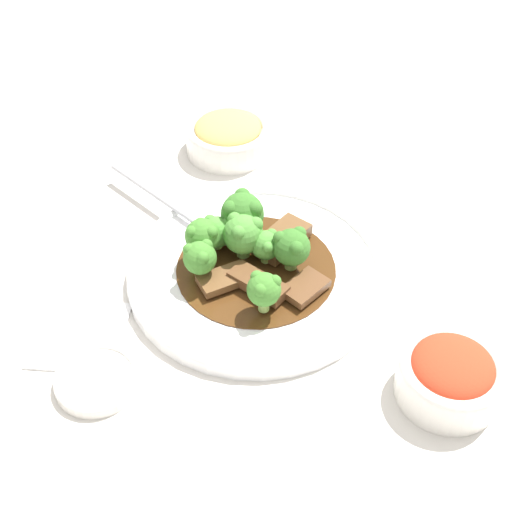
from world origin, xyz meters
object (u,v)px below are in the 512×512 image
object	(u,v)px
broccoli_floret_7	(266,245)
side_bowl_appetizer	(228,135)
beef_strip_1	(258,284)
beef_strip_3	(282,239)
beef_strip_0	(224,279)
side_bowl_kimchi	(450,375)
broccoli_floret_4	(200,258)
broccoli_floret_6	(216,231)
broccoli_floret_1	(292,247)
broccoli_floret_2	(202,236)
broccoli_floret_0	(243,234)
main_plate	(256,272)
broccoli_floret_5	(242,213)
broccoli_floret_3	(264,289)
serving_spoon	(200,224)
beef_strip_2	(305,287)

from	to	relation	value
broccoli_floret_7	side_bowl_appetizer	distance (m)	0.24
beef_strip_1	beef_strip_3	bearing A→B (deg)	178.53
beef_strip_0	side_bowl_appetizer	bearing A→B (deg)	-159.73
side_bowl_kimchi	side_bowl_appetizer	distance (m)	0.46
broccoli_floret_4	side_bowl_kimchi	xyz separation A→B (m)	(0.05, 0.27, -0.02)
broccoli_floret_6	broccoli_floret_7	distance (m)	0.06
broccoli_floret_1	broccoli_floret_2	distance (m)	0.10
broccoli_floret_0	broccoli_floret_4	size ratio (longest dim) A/B	1.12
main_plate	broccoli_floret_1	world-z (taller)	broccoli_floret_1
beef_strip_3	broccoli_floret_5	bearing A→B (deg)	-86.55
broccoli_floret_0	broccoli_floret_3	distance (m)	0.09
main_plate	broccoli_floret_4	world-z (taller)	broccoli_floret_4
broccoli_floret_4	broccoli_floret_5	bearing A→B (deg)	166.21
broccoli_floret_7	main_plate	bearing A→B (deg)	-31.38
broccoli_floret_5	side_bowl_kimchi	world-z (taller)	broccoli_floret_5
broccoli_floret_6	broccoli_floret_2	bearing A→B (deg)	-19.22
broccoli_floret_7	serving_spoon	distance (m)	0.10
main_plate	broccoli_floret_4	distance (m)	0.07
broccoli_floret_0	broccoli_floret_7	xyz separation A→B (m)	(0.00, 0.03, -0.01)
beef_strip_3	broccoli_floret_5	distance (m)	0.05
beef_strip_3	broccoli_floret_0	xyz separation A→B (m)	(0.03, -0.03, 0.02)
main_plate	beef_strip_0	size ratio (longest dim) A/B	4.73
broccoli_floret_1	serving_spoon	bearing A→B (deg)	-102.68
beef_strip_3	broccoli_floret_4	distance (m)	0.11
broccoli_floret_3	broccoli_floret_6	bearing A→B (deg)	-131.77
main_plate	beef_strip_3	size ratio (longest dim) A/B	3.68
beef_strip_1	beef_strip_2	world-z (taller)	beef_strip_1
broccoli_floret_2	broccoli_floret_3	bearing A→B (deg)	59.89
broccoli_floret_2	broccoli_floret_1	bearing A→B (deg)	100.51
beef_strip_1	broccoli_floret_4	xyz separation A→B (m)	(0.01, -0.06, 0.02)
broccoli_floret_1	broccoli_floret_6	distance (m)	0.09
broccoli_floret_3	broccoli_floret_7	xyz separation A→B (m)	(-0.07, -0.02, -0.01)
broccoli_floret_0	broccoli_floret_1	bearing A→B (deg)	89.13
beef_strip_0	beef_strip_3	bearing A→B (deg)	153.41
main_plate	side_bowl_appetizer	distance (m)	0.25
main_plate	broccoli_floret_0	distance (m)	0.05
broccoli_floret_4	beef_strip_3	bearing A→B (deg)	140.92
broccoli_floret_0	serving_spoon	bearing A→B (deg)	-112.23
beef_strip_3	broccoli_floret_7	xyz separation A→B (m)	(0.03, -0.01, 0.02)
broccoli_floret_1	broccoli_floret_5	bearing A→B (deg)	-113.63
broccoli_floret_4	broccoli_floret_6	bearing A→B (deg)	-177.47
beef_strip_2	broccoli_floret_6	bearing A→B (deg)	-106.00
beef_strip_1	side_bowl_kimchi	bearing A→B (deg)	75.43
broccoli_floret_4	broccoli_floret_6	size ratio (longest dim) A/B	1.18
serving_spoon	side_bowl_appetizer	world-z (taller)	side_bowl_appetizer
beef_strip_0	broccoli_floret_4	size ratio (longest dim) A/B	1.28
beef_strip_3	broccoli_floret_3	world-z (taller)	broccoli_floret_3
broccoli_floret_3	broccoli_floret_1	bearing A→B (deg)	173.99
beef_strip_3	side_bowl_appetizer	distance (m)	0.22
broccoli_floret_1	beef_strip_1	bearing A→B (deg)	-28.55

